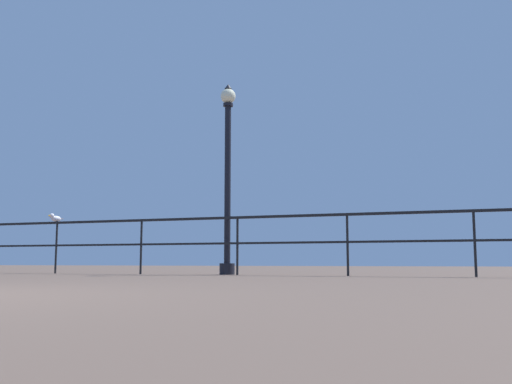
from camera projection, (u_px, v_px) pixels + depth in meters
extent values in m
cube|color=black|center=(238.00, 218.00, 10.98)|extent=(25.42, 0.05, 0.05)
cube|color=black|center=(237.00, 243.00, 10.92)|extent=(25.42, 0.04, 0.04)
cylinder|color=black|center=(56.00, 248.00, 12.38)|extent=(0.04, 0.04, 1.09)
cylinder|color=black|center=(141.00, 247.00, 11.64)|extent=(0.04, 0.04, 1.09)
cylinder|color=black|center=(237.00, 246.00, 10.91)|extent=(0.04, 0.04, 1.09)
cylinder|color=black|center=(348.00, 245.00, 10.18)|extent=(0.04, 0.04, 1.09)
cylinder|color=black|center=(475.00, 244.00, 9.45)|extent=(0.04, 0.04, 1.09)
cylinder|color=black|center=(227.00, 269.00, 11.20)|extent=(0.30, 0.30, 0.22)
cylinder|color=black|center=(228.00, 184.00, 11.41)|extent=(0.12, 0.12, 3.16)
cylinder|color=black|center=(228.00, 105.00, 11.60)|extent=(0.20, 0.20, 0.06)
sphere|color=#EAE8C0|center=(228.00, 96.00, 11.63)|extent=(0.31, 0.31, 0.31)
cone|color=black|center=(228.00, 86.00, 11.65)|extent=(0.15, 0.15, 0.10)
ellipsoid|color=silver|center=(56.00, 219.00, 12.47)|extent=(0.20, 0.26, 0.13)
ellipsoid|color=gray|center=(56.00, 218.00, 12.47)|extent=(0.16, 0.23, 0.04)
sphere|color=silver|center=(52.00, 216.00, 12.39)|extent=(0.10, 0.10, 0.10)
cone|color=gold|center=(49.00, 216.00, 12.34)|extent=(0.05, 0.06, 0.04)
cube|color=gray|center=(61.00, 219.00, 12.57)|extent=(0.08, 0.10, 0.02)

